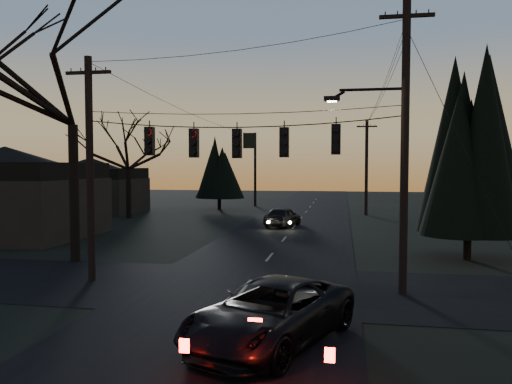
% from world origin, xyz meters
% --- Properties ---
extents(main_road, '(8.00, 120.00, 0.02)m').
position_xyz_m(main_road, '(0.00, 20.00, 0.01)').
color(main_road, black).
rests_on(main_road, ground).
extents(cross_road, '(60.00, 7.00, 0.02)m').
position_xyz_m(cross_road, '(0.00, 10.00, 0.01)').
color(cross_road, black).
rests_on(cross_road, ground).
extents(utility_pole_right, '(5.00, 0.30, 10.00)m').
position_xyz_m(utility_pole_right, '(5.50, 10.00, 0.00)').
color(utility_pole_right, black).
rests_on(utility_pole_right, ground).
extents(utility_pole_left, '(1.80, 0.30, 8.50)m').
position_xyz_m(utility_pole_left, '(-6.00, 10.00, 0.00)').
color(utility_pole_left, black).
rests_on(utility_pole_left, ground).
extents(utility_pole_far_r, '(1.80, 0.30, 8.50)m').
position_xyz_m(utility_pole_far_r, '(5.50, 38.00, 0.00)').
color(utility_pole_far_r, black).
rests_on(utility_pole_far_r, ground).
extents(utility_pole_far_l, '(0.30, 0.30, 8.00)m').
position_xyz_m(utility_pole_far_l, '(-6.00, 46.00, 0.00)').
color(utility_pole_far_l, black).
rests_on(utility_pole_far_l, ground).
extents(span_signal_assembly, '(11.50, 0.44, 1.56)m').
position_xyz_m(span_signal_assembly, '(-0.24, 10.00, 5.27)').
color(span_signal_assembly, black).
rests_on(span_signal_assembly, ground).
extents(bare_tree_left, '(9.46, 9.46, 12.55)m').
position_xyz_m(bare_tree_left, '(-8.68, 13.48, 8.77)').
color(bare_tree_left, black).
rests_on(bare_tree_left, ground).
extents(evergreen_right, '(4.11, 4.11, 8.56)m').
position_xyz_m(evergreen_right, '(9.22, 17.02, 4.87)').
color(evergreen_right, black).
rests_on(evergreen_right, ground).
extents(bare_tree_dist, '(6.73, 6.73, 8.26)m').
position_xyz_m(bare_tree_dist, '(-14.33, 31.88, 5.77)').
color(bare_tree_dist, black).
rests_on(bare_tree_dist, ground).
extents(evergreen_dist, '(3.89, 3.89, 6.58)m').
position_xyz_m(evergreen_dist, '(-8.78, 41.06, 3.88)').
color(evergreen_dist, black).
rests_on(evergreen_dist, ground).
extents(house_left_near, '(10.00, 8.00, 5.60)m').
position_xyz_m(house_left_near, '(-17.00, 20.00, 2.80)').
color(house_left_near, black).
rests_on(house_left_near, ground).
extents(house_left_far, '(9.00, 7.00, 5.20)m').
position_xyz_m(house_left_far, '(-20.00, 36.00, 2.60)').
color(house_left_far, black).
rests_on(house_left_far, ground).
extents(suv_near, '(4.41, 5.99, 1.51)m').
position_xyz_m(suv_near, '(1.73, 4.50, 0.76)').
color(suv_near, black).
rests_on(suv_near, ground).
extents(sedan_oncoming_a, '(2.57, 4.50, 1.44)m').
position_xyz_m(sedan_oncoming_a, '(-0.80, 28.03, 0.72)').
color(sedan_oncoming_a, black).
rests_on(sedan_oncoming_a, ground).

